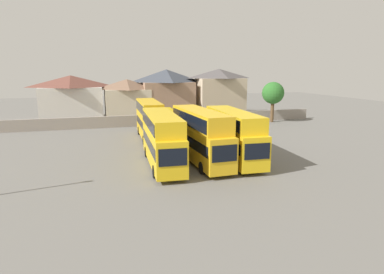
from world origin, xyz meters
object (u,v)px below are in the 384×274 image
bus_2 (200,133)px  bus_6 (193,122)px  house_terrace_centre (127,98)px  house_terrace_right (167,93)px  bus_1 (162,137)px  bus_4 (150,118)px  bus_5 (169,123)px  house_terrace_left (72,97)px  tree_left_of_lot (273,93)px  bus_3 (233,133)px  house_terrace_far_right (219,92)px

bus_2 → bus_6: bearing=164.0°
house_terrace_centre → house_terrace_right: house_terrace_right is taller
bus_1 → house_terrace_right: (7.63, 33.63, 1.81)m
bus_4 → bus_5: size_ratio=0.90×
bus_2 → house_terrace_left: bearing=-160.4°
bus_1 → bus_6: bearing=155.1°
bus_6 → tree_left_of_lot: (16.58, 7.83, 3.04)m
bus_3 → house_terrace_left: size_ratio=1.03×
bus_5 → tree_left_of_lot: bearing=113.2°
bus_1 → bus_5: (3.55, 12.86, -0.83)m
bus_6 → house_terrace_far_right: (10.86, 19.02, 2.71)m
bus_1 → house_terrace_centre: 32.91m
bus_4 → house_terrace_right: (6.76, 20.86, 1.81)m
bus_5 → bus_6: (3.46, 0.35, -0.04)m
bus_3 → house_terrace_left: bearing=-150.3°
bus_2 → bus_6: bus_2 is taller
bus_4 → bus_5: bearing=94.0°
bus_5 → tree_left_of_lot: 21.85m
bus_2 → house_terrace_left: (-13.60, 33.85, 1.17)m
bus_2 → house_terrace_centre: 33.14m
bus_5 → tree_left_of_lot: tree_left_of_lot is taller
bus_1 → bus_2: 3.79m
bus_1 → tree_left_of_lot: bearing=134.8°
bus_4 → bus_6: size_ratio=0.96×
house_terrace_centre → bus_5: bearing=-79.9°
bus_3 → house_terrace_far_right: bearing=164.7°
bus_4 → house_terrace_right: size_ratio=1.07×
bus_3 → bus_6: bus_3 is taller
bus_4 → bus_3: bearing=28.3°
bus_3 → bus_6: size_ratio=1.02×
bus_4 → house_terrace_centre: 20.16m
bus_5 → house_terrace_far_right: bearing=144.5°
bus_1 → bus_3: bearing=92.4°
bus_3 → bus_5: size_ratio=0.95×
house_terrace_far_right → house_terrace_centre: bearing=177.9°
bus_6 → bus_3: bearing=5.5°
bus_1 → house_terrace_far_right: house_terrace_far_right is taller
bus_3 → bus_1: bearing=-87.7°
bus_5 → bus_3: bearing=16.9°
house_terrace_left → house_terrace_centre: house_terrace_left is taller
bus_1 → bus_4: 12.80m
bus_2 → bus_6: (3.22, 13.22, -0.97)m
bus_4 → house_terrace_right: house_terrace_right is taller
house_terrace_left → bus_6: bearing=-50.8°
bus_1 → bus_2: size_ratio=1.01×
bus_4 → house_terrace_far_right: size_ratio=1.13×
bus_5 → bus_4: bearing=-87.1°
bus_5 → house_terrace_right: 21.33m
bus_4 → house_terrace_centre: house_terrace_centre is taller
bus_5 → bus_6: bearing=96.7°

